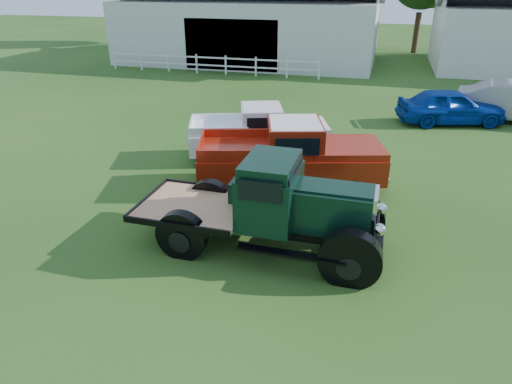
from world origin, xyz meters
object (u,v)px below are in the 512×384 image
(vintage_flatbed, at_px, (265,205))
(misc_car_blue, at_px, (451,106))
(red_pickup, at_px, (290,154))
(white_pickup, at_px, (259,133))

(vintage_flatbed, xyz_separation_m, misc_car_blue, (5.10, 11.70, -0.36))
(vintage_flatbed, distance_m, red_pickup, 3.53)
(white_pickup, height_order, misc_car_blue, white_pickup)
(vintage_flatbed, height_order, white_pickup, vintage_flatbed)
(vintage_flatbed, xyz_separation_m, red_pickup, (-0.15, 3.52, -0.10))
(vintage_flatbed, relative_size, misc_car_blue, 1.28)
(red_pickup, xyz_separation_m, white_pickup, (-1.52, 2.08, -0.12))
(red_pickup, relative_size, misc_car_blue, 1.26)
(vintage_flatbed, height_order, red_pickup, vintage_flatbed)
(white_pickup, bearing_deg, vintage_flatbed, -92.23)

